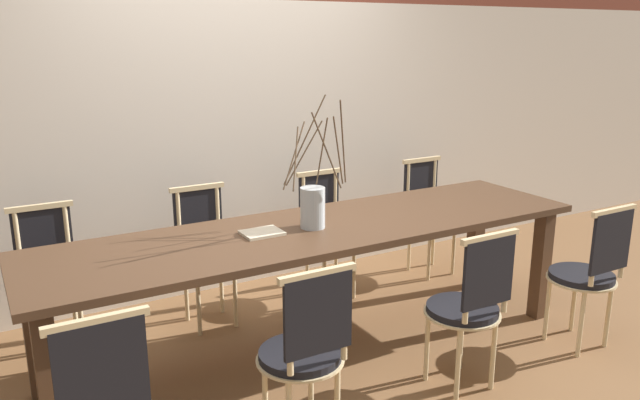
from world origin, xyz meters
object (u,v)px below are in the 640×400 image
(chair_far_center, at_px, (327,229))
(vase_centerpiece, at_px, (313,205))
(chair_near_center, at_px, (469,303))
(book_stack, at_px, (262,233))
(dining_table, at_px, (320,242))

(chair_far_center, xyz_separation_m, vase_centerpiece, (-0.51, -0.72, 0.42))
(chair_near_center, distance_m, chair_far_center, 1.43)
(vase_centerpiece, height_order, book_stack, vase_centerpiece)
(chair_near_center, bearing_deg, dining_table, 122.71)
(dining_table, xyz_separation_m, chair_far_center, (0.47, 0.71, -0.19))
(dining_table, height_order, book_stack, book_stack)
(chair_far_center, xyz_separation_m, book_stack, (-0.81, -0.68, 0.29))
(chair_far_center, distance_m, vase_centerpiece, 0.98)
(chair_near_center, bearing_deg, chair_far_center, 89.63)
(vase_centerpiece, bearing_deg, chair_far_center, 54.46)
(chair_far_center, relative_size, vase_centerpiece, 1.23)
(chair_near_center, bearing_deg, book_stack, 136.94)
(chair_far_center, height_order, book_stack, chair_far_center)
(chair_near_center, height_order, book_stack, chair_near_center)
(chair_near_center, xyz_separation_m, chair_far_center, (0.01, 1.43, 0.00))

